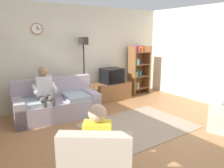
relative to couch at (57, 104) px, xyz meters
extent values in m
plane|color=#9E6B42|center=(1.07, -1.79, -0.31)|extent=(12.00, 12.00, 0.00)
cube|color=beige|center=(1.07, 0.87, 1.04)|extent=(6.20, 0.12, 2.70)
cylinder|color=brown|center=(-0.10, 0.79, 1.74)|extent=(0.28, 0.03, 0.28)
cylinder|color=white|center=(-0.10, 0.78, 1.74)|extent=(0.24, 0.01, 0.24)
cube|color=black|center=(-0.10, 0.77, 1.77)|extent=(0.02, 0.01, 0.09)
cube|color=black|center=(-0.06, 0.77, 1.74)|extent=(0.11, 0.01, 0.01)
cube|color=#A899A8|center=(-0.01, -0.05, -0.10)|extent=(1.98, 1.04, 0.42)
cube|color=#A899A8|center=(0.03, 0.30, 0.35)|extent=(1.91, 0.40, 0.48)
cube|color=#A899A8|center=(0.83, -0.14, -0.03)|extent=(0.31, 0.86, 0.56)
cube|color=#A899A8|center=(-0.84, 0.04, -0.03)|extent=(0.31, 0.86, 0.56)
cube|color=#9EADBC|center=(0.49, -0.16, 0.16)|extent=(0.67, 0.74, 0.10)
cube|color=#9EADBC|center=(-0.51, -0.05, 0.16)|extent=(0.67, 0.74, 0.10)
cube|color=brown|center=(1.89, 0.46, -0.06)|extent=(1.10, 0.56, 0.51)
cube|color=black|center=(1.89, 0.72, -0.03)|extent=(1.10, 0.04, 0.03)
cube|color=black|center=(1.89, 0.44, 0.42)|extent=(0.60, 0.48, 0.44)
cube|color=black|center=(1.89, 0.20, 0.42)|extent=(0.50, 0.01, 0.36)
cube|color=brown|center=(2.71, 0.51, 0.46)|extent=(0.04, 0.36, 1.55)
cube|color=brown|center=(3.35, 0.51, 0.46)|extent=(0.04, 0.36, 1.55)
cube|color=brown|center=(3.03, 0.68, 0.46)|extent=(0.64, 0.02, 1.55)
cube|color=brown|center=(3.03, 0.51, -0.12)|extent=(0.60, 0.34, 0.02)
cube|color=#267F4C|center=(2.78, 0.49, -0.01)|extent=(0.05, 0.28, 0.20)
cube|color=red|center=(2.83, 0.49, -0.01)|extent=(0.03, 0.28, 0.19)
cube|color=silver|center=(2.88, 0.49, -0.01)|extent=(0.03, 0.28, 0.19)
cube|color=brown|center=(3.03, 0.51, 0.27)|extent=(0.60, 0.34, 0.02)
cube|color=gold|center=(2.77, 0.49, 0.36)|extent=(0.03, 0.28, 0.16)
cube|color=#267F4C|center=(2.83, 0.49, 0.38)|extent=(0.05, 0.28, 0.21)
cube|color=black|center=(2.88, 0.49, 0.36)|extent=(0.05, 0.28, 0.15)
cube|color=#2D59A5|center=(2.94, 0.49, 0.37)|extent=(0.05, 0.28, 0.18)
cube|color=black|center=(3.00, 0.49, 0.36)|extent=(0.04, 0.28, 0.15)
cube|color=brown|center=(3.03, 0.51, 0.66)|extent=(0.60, 0.34, 0.02)
cube|color=#267F4C|center=(2.78, 0.49, 0.76)|extent=(0.05, 0.28, 0.18)
cube|color=silver|center=(2.83, 0.49, 0.76)|extent=(0.04, 0.28, 0.19)
cube|color=#2D59A5|center=(2.89, 0.49, 0.75)|extent=(0.05, 0.28, 0.16)
cube|color=brown|center=(3.03, 0.51, 1.04)|extent=(0.60, 0.34, 0.02)
cube|color=red|center=(2.77, 0.49, 1.15)|extent=(0.03, 0.28, 0.20)
cube|color=#72338C|center=(2.82, 0.49, 1.16)|extent=(0.05, 0.28, 0.20)
cube|color=gold|center=(2.87, 0.49, 1.14)|extent=(0.04, 0.28, 0.16)
cube|color=red|center=(2.94, 0.49, 1.13)|extent=(0.06, 0.28, 0.14)
cube|color=gold|center=(3.00, 0.49, 1.13)|extent=(0.05, 0.28, 0.16)
cube|color=red|center=(3.06, 0.49, 1.14)|extent=(0.05, 0.28, 0.17)
cylinder|color=black|center=(1.04, 0.56, -0.30)|extent=(0.28, 0.28, 0.03)
cylinder|color=black|center=(1.04, 0.56, 0.54)|extent=(0.04, 0.04, 1.70)
cylinder|color=black|center=(1.04, 0.56, 1.44)|extent=(0.28, 0.28, 0.20)
cube|color=#BCAD99|center=(-0.68, -2.95, 0.34)|extent=(0.75, 0.63, 0.50)
cube|color=#BCAD99|center=(-0.69, -2.46, -0.03)|extent=(0.64, 0.76, 0.56)
cube|color=#BCAD99|center=(-0.21, -2.82, -0.03)|extent=(0.64, 0.76, 0.56)
cube|color=gray|center=(1.23, -1.50, -0.31)|extent=(2.20, 1.70, 0.01)
cube|color=silver|center=(-0.27, 0.00, 0.47)|extent=(0.36, 0.24, 0.48)
sphere|color=#A37A5B|center=(-0.27, -0.01, 0.82)|extent=(0.22, 0.22, 0.22)
cylinder|color=#4C4742|center=(-0.20, -0.20, 0.23)|extent=(0.17, 0.39, 0.13)
cylinder|color=#4C4742|center=(-0.38, -0.18, 0.23)|extent=(0.17, 0.39, 0.13)
cylinder|color=#4C4742|center=(-0.22, -0.39, -0.05)|extent=(0.12, 0.12, 0.52)
cylinder|color=#4C4742|center=(-0.40, -0.37, -0.05)|extent=(0.12, 0.12, 0.52)
cylinder|color=silver|center=(-0.07, -0.13, 0.45)|extent=(0.13, 0.34, 0.20)
cylinder|color=silver|center=(-0.49, -0.08, 0.45)|extent=(0.13, 0.34, 0.20)
cube|color=yellow|center=(-0.49, -2.70, 0.35)|extent=(0.39, 0.36, 0.48)
sphere|color=#D8AD8C|center=(-0.48, -2.69, 0.70)|extent=(0.22, 0.22, 0.22)
cylinder|color=#4C4742|center=(-0.45, -2.49, 0.11)|extent=(0.33, 0.38, 0.13)
cylinder|color=#4C4742|center=(-0.30, -2.60, 0.11)|extent=(0.33, 0.38, 0.13)
cylinder|color=#4C4742|center=(-0.33, -2.34, -0.11)|extent=(0.15, 0.15, 0.40)
cylinder|color=#4C4742|center=(-0.19, -2.45, -0.11)|extent=(0.15, 0.15, 0.40)
cylinder|color=yellow|center=(-0.60, -2.49, 0.33)|extent=(0.27, 0.32, 0.20)
cylinder|color=yellow|center=(-0.26, -2.74, 0.33)|extent=(0.27, 0.32, 0.20)
cylinder|color=#4C4742|center=(2.49, -2.52, -0.11)|extent=(0.13, 0.13, 0.40)
cylinder|color=#4C4742|center=(2.67, -2.48, -0.11)|extent=(0.13, 0.13, 0.40)
camera|label=1|loc=(-1.75, -4.82, 1.61)|focal=35.41mm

